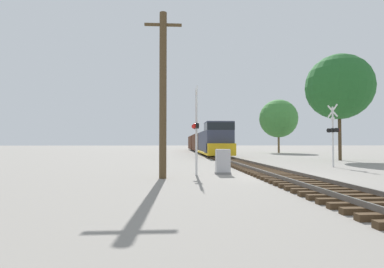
{
  "coord_description": "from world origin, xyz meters",
  "views": [
    {
      "loc": [
        -5.25,
        -15.0,
        1.69
      ],
      "look_at": [
        -3.87,
        7.72,
        2.39
      ],
      "focal_mm": 28.0,
      "sensor_mm": 36.0,
      "label": 1
    }
  ],
  "objects_px": {
    "crossing_signal_near": "(196,127)",
    "tree_mid_background": "(278,119)",
    "utility_pole": "(163,93)",
    "tree_far_right": "(339,87)",
    "relay_cabinet": "(223,162)",
    "crossing_signal_far": "(333,132)",
    "freight_train": "(202,143)"
  },
  "relations": [
    {
      "from": "freight_train",
      "to": "crossing_signal_far",
      "type": "height_order",
      "value": "crossing_signal_far"
    },
    {
      "from": "relay_cabinet",
      "to": "tree_far_right",
      "type": "distance_m",
      "value": 19.37
    },
    {
      "from": "relay_cabinet",
      "to": "freight_train",
      "type": "bearing_deg",
      "value": 86.18
    },
    {
      "from": "freight_train",
      "to": "tree_mid_background",
      "type": "xyz_separation_m",
      "value": [
        12.96,
        -3.9,
        4.18
      ]
    },
    {
      "from": "crossing_signal_near",
      "to": "crossing_signal_far",
      "type": "height_order",
      "value": "crossing_signal_near"
    },
    {
      "from": "crossing_signal_far",
      "to": "tree_far_right",
      "type": "xyz_separation_m",
      "value": [
        5.02,
        7.93,
        4.72
      ]
    },
    {
      "from": "tree_far_right",
      "to": "freight_train",
      "type": "bearing_deg",
      "value": 112.48
    },
    {
      "from": "crossing_signal_far",
      "to": "tree_mid_background",
      "type": "bearing_deg",
      "value": -29.1
    },
    {
      "from": "relay_cabinet",
      "to": "tree_far_right",
      "type": "bearing_deg",
      "value": 41.86
    },
    {
      "from": "freight_train",
      "to": "crossing_signal_near",
      "type": "bearing_deg",
      "value": -95.96
    },
    {
      "from": "freight_train",
      "to": "relay_cabinet",
      "type": "height_order",
      "value": "freight_train"
    },
    {
      "from": "crossing_signal_near",
      "to": "tree_mid_background",
      "type": "bearing_deg",
      "value": 152.65
    },
    {
      "from": "freight_train",
      "to": "tree_far_right",
      "type": "bearing_deg",
      "value": -67.52
    },
    {
      "from": "relay_cabinet",
      "to": "utility_pole",
      "type": "relative_size",
      "value": 0.17
    },
    {
      "from": "crossing_signal_far",
      "to": "utility_pole",
      "type": "bearing_deg",
      "value": 100.88
    },
    {
      "from": "freight_train",
      "to": "crossing_signal_near",
      "type": "height_order",
      "value": "crossing_signal_near"
    },
    {
      "from": "utility_pole",
      "to": "tree_far_right",
      "type": "relative_size",
      "value": 0.77
    },
    {
      "from": "relay_cabinet",
      "to": "utility_pole",
      "type": "bearing_deg",
      "value": -150.75
    },
    {
      "from": "freight_train",
      "to": "crossing_signal_far",
      "type": "distance_m",
      "value": 35.01
    },
    {
      "from": "freight_train",
      "to": "relay_cabinet",
      "type": "bearing_deg",
      "value": -93.82
    },
    {
      "from": "utility_pole",
      "to": "tree_far_right",
      "type": "height_order",
      "value": "tree_far_right"
    },
    {
      "from": "relay_cabinet",
      "to": "tree_far_right",
      "type": "relative_size",
      "value": 0.13
    },
    {
      "from": "freight_train",
      "to": "tree_far_right",
      "type": "distance_m",
      "value": 29.25
    },
    {
      "from": "crossing_signal_near",
      "to": "crossing_signal_far",
      "type": "relative_size",
      "value": 1.06
    },
    {
      "from": "tree_mid_background",
      "to": "crossing_signal_far",
      "type": "bearing_deg",
      "value": -102.87
    },
    {
      "from": "crossing_signal_near",
      "to": "tree_far_right",
      "type": "bearing_deg",
      "value": 128.18
    },
    {
      "from": "crossing_signal_far",
      "to": "utility_pole",
      "type": "height_order",
      "value": "utility_pole"
    },
    {
      "from": "crossing_signal_near",
      "to": "tree_mid_background",
      "type": "xyz_separation_m",
      "value": [
        17.04,
        35.14,
        3.42
      ]
    },
    {
      "from": "crossing_signal_far",
      "to": "utility_pole",
      "type": "distance_m",
      "value": 13.3
    },
    {
      "from": "crossing_signal_near",
      "to": "tree_far_right",
      "type": "distance_m",
      "value": 20.12
    },
    {
      "from": "crossing_signal_far",
      "to": "crossing_signal_near",
      "type": "bearing_deg",
      "value": 98.16
    },
    {
      "from": "relay_cabinet",
      "to": "tree_mid_background",
      "type": "relative_size",
      "value": 0.15
    }
  ]
}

